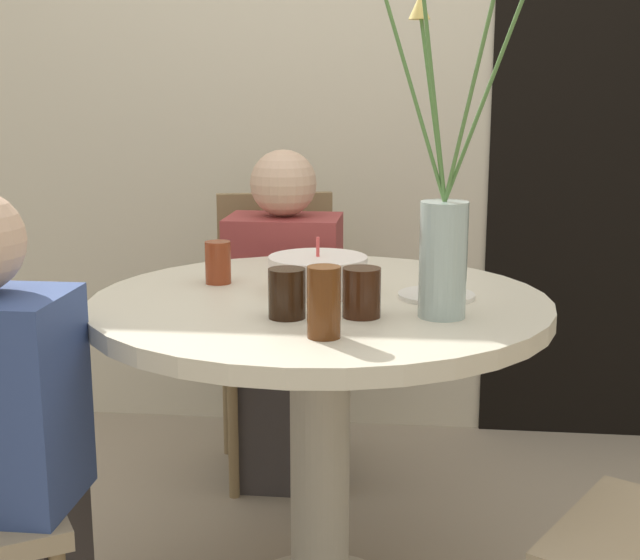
# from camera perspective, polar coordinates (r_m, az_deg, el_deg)

# --- Properties ---
(wall_back) EXTENTS (8.00, 0.05, 2.60)m
(wall_back) POSITION_cam_1_polar(r_m,az_deg,el_deg) (3.19, 2.59, 13.40)
(wall_back) COLOR beige
(wall_back) RESTS_ON ground_plane
(doorway_panel) EXTENTS (0.90, 0.01, 2.05)m
(doorway_panel) POSITION_cam_1_polar(r_m,az_deg,el_deg) (3.23, 18.87, 7.86)
(doorway_panel) COLOR black
(doorway_panel) RESTS_ON ground_plane
(dining_table) EXTENTS (1.03, 1.03, 0.77)m
(dining_table) POSITION_cam_1_polar(r_m,az_deg,el_deg) (2.04, 0.00, -5.61)
(dining_table) COLOR beige
(dining_table) RESTS_ON ground_plane
(chair_right_flank) EXTENTS (0.49, 0.49, 0.90)m
(chair_right_flank) POSITION_cam_1_polar(r_m,az_deg,el_deg) (2.91, -2.64, -2.39)
(chair_right_flank) COLOR #9E896B
(chair_right_flank) RESTS_ON ground_plane
(birthday_cake) EXTENTS (0.23, 0.23, 0.13)m
(birthday_cake) POSITION_cam_1_polar(r_m,az_deg,el_deg) (2.04, -0.14, 0.36)
(birthday_cake) COLOR white
(birthday_cake) RESTS_ON dining_table
(flower_vase) EXTENTS (0.37, 0.17, 0.76)m
(flower_vase) POSITION_cam_1_polar(r_m,az_deg,el_deg) (1.81, 7.93, 4.67)
(flower_vase) COLOR #9EB2AD
(flower_vase) RESTS_ON dining_table
(side_plate) EXTENTS (0.17, 0.17, 0.01)m
(side_plate) POSITION_cam_1_polar(r_m,az_deg,el_deg) (2.01, 7.46, -0.99)
(side_plate) COLOR silver
(side_plate) RESTS_ON dining_table
(drink_glass_0) EXTENTS (0.08, 0.08, 0.10)m
(drink_glass_0) POSITION_cam_1_polar(r_m,az_deg,el_deg) (1.81, -2.13, -0.86)
(drink_glass_0) COLOR black
(drink_glass_0) RESTS_ON dining_table
(drink_glass_1) EXTENTS (0.06, 0.06, 0.10)m
(drink_glass_1) POSITION_cam_1_polar(r_m,az_deg,el_deg) (2.15, -6.54, 1.12)
(drink_glass_1) COLOR maroon
(drink_glass_1) RESTS_ON dining_table
(drink_glass_2) EXTENTS (0.08, 0.08, 0.10)m
(drink_glass_2) POSITION_cam_1_polar(r_m,az_deg,el_deg) (1.82, 2.68, -0.80)
(drink_glass_2) COLOR #33190C
(drink_glass_2) RESTS_ON dining_table
(drink_glass_3) EXTENTS (0.06, 0.06, 0.14)m
(drink_glass_3) POSITION_cam_1_polar(r_m,az_deg,el_deg) (1.67, 0.25, -1.43)
(drink_glass_3) COLOR #51280F
(drink_glass_3) RESTS_ON dining_table
(person_guest) EXTENTS (0.34, 0.24, 1.06)m
(person_guest) POSITION_cam_1_polar(r_m,az_deg,el_deg) (2.76, -2.28, -3.34)
(person_guest) COLOR #383333
(person_guest) RESTS_ON ground_plane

